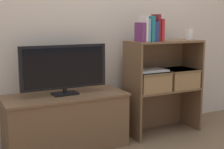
# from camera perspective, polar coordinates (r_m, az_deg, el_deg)

# --- Properties ---
(ground_plane) EXTENTS (16.00, 16.00, 0.00)m
(ground_plane) POSITION_cam_1_polar(r_m,az_deg,el_deg) (2.90, 1.58, -13.22)
(ground_plane) COLOR brown
(wall_back) EXTENTS (10.00, 0.05, 2.40)m
(wall_back) POSITION_cam_1_polar(r_m,az_deg,el_deg) (3.10, -2.72, 11.01)
(wall_back) COLOR beige
(wall_back) RESTS_ON ground_plane
(tv_stand) EXTENTS (1.07, 0.47, 0.49)m
(tv_stand) POSITION_cam_1_polar(r_m,az_deg,el_deg) (2.84, -8.46, -8.48)
(tv_stand) COLOR brown
(tv_stand) RESTS_ON ground_plane
(tv) EXTENTS (0.77, 0.14, 0.44)m
(tv) POSITION_cam_1_polar(r_m,az_deg,el_deg) (2.73, -8.70, 1.17)
(tv) COLOR black
(tv) RESTS_ON tv_stand
(bookshelf_lower_tier) EXTENTS (0.75, 0.34, 0.46)m
(bookshelf_lower_tier) POSITION_cam_1_polar(r_m,az_deg,el_deg) (3.29, 8.64, -5.20)
(bookshelf_lower_tier) COLOR brown
(bookshelf_lower_tier) RESTS_ON ground_plane
(bookshelf_upper_tier) EXTENTS (0.75, 0.34, 0.48)m
(bookshelf_upper_tier) POSITION_cam_1_polar(r_m,az_deg,el_deg) (3.20, 8.84, 3.00)
(bookshelf_upper_tier) COLOR brown
(bookshelf_upper_tier) RESTS_ON bookshelf_lower_tier
(book_plum) EXTENTS (0.04, 0.14, 0.18)m
(book_plum) POSITION_cam_1_polar(r_m,az_deg,el_deg) (2.89, 5.15, 7.71)
(book_plum) COLOR #6B2D66
(book_plum) RESTS_ON bookshelf_upper_tier
(book_ivory) EXTENTS (0.02, 0.14, 0.24)m
(book_ivory) POSITION_cam_1_polar(r_m,az_deg,el_deg) (2.91, 5.73, 8.35)
(book_ivory) COLOR silver
(book_ivory) RESTS_ON bookshelf_upper_tier
(book_skyblue) EXTENTS (0.03, 0.13, 0.21)m
(book_skyblue) POSITION_cam_1_polar(r_m,az_deg,el_deg) (2.92, 6.19, 8.06)
(book_skyblue) COLOR #709ECC
(book_skyblue) RESTS_ON bookshelf_upper_tier
(book_teal) EXTENTS (0.03, 0.15, 0.23)m
(book_teal) POSITION_cam_1_polar(r_m,az_deg,el_deg) (2.94, 6.80, 8.28)
(book_teal) COLOR #1E7075
(book_teal) RESTS_ON bookshelf_upper_tier
(book_navy) EXTENTS (0.04, 0.14, 0.18)m
(book_navy) POSITION_cam_1_polar(r_m,az_deg,el_deg) (2.97, 7.48, 7.80)
(book_navy) COLOR navy
(book_navy) RESTS_ON bookshelf_upper_tier
(book_maroon) EXTENTS (0.02, 0.13, 0.25)m
(book_maroon) POSITION_cam_1_polar(r_m,az_deg,el_deg) (2.99, 8.05, 8.44)
(book_maroon) COLOR maroon
(book_maroon) RESTS_ON bookshelf_upper_tier
(book_crimson) EXTENTS (0.03, 0.15, 0.21)m
(book_crimson) POSITION_cam_1_polar(r_m,az_deg,el_deg) (3.01, 8.53, 8.04)
(book_crimson) COLOR #B22328
(book_crimson) RESTS_ON bookshelf_upper_tier
(baby_monitor) EXTENTS (0.05, 0.04, 0.14)m
(baby_monitor) POSITION_cam_1_polar(r_m,az_deg,el_deg) (3.33, 14.01, 7.17)
(baby_monitor) COLOR white
(baby_monitor) RESTS_ON bookshelf_upper_tier
(storage_basket_left) EXTENTS (0.34, 0.31, 0.19)m
(storage_basket_left) POSITION_cam_1_polar(r_m,az_deg,el_deg) (3.07, 6.88, -1.00)
(storage_basket_left) COLOR #937047
(storage_basket_left) RESTS_ON bookshelf_lower_tier
(storage_basket_right) EXTENTS (0.34, 0.31, 0.19)m
(storage_basket_right) POSITION_cam_1_polar(r_m,az_deg,el_deg) (3.28, 12.05, -0.45)
(storage_basket_right) COLOR #937047
(storage_basket_right) RESTS_ON bookshelf_lower_tier
(laptop) EXTENTS (0.32, 0.21, 0.02)m
(laptop) POSITION_cam_1_polar(r_m,az_deg,el_deg) (3.05, 6.91, 0.74)
(laptop) COLOR white
(laptop) RESTS_ON storage_basket_left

